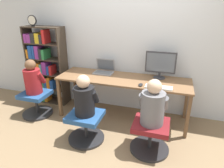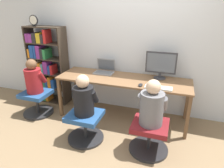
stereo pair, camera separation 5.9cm
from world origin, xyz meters
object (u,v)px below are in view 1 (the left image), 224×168
object	(u,v)px
bookshelf	(43,66)
office_chair_side	(36,102)
laptop	(104,70)
desk_clock	(32,20)
desktop_monitor	(160,65)
person_at_monitor	(153,105)
office_chair_right	(86,125)
person_at_laptop	(84,98)
keyboard	(159,87)
office_chair_left	(150,135)
person_near_shelf	(33,79)

from	to	relation	value
bookshelf	office_chair_side	bearing A→B (deg)	-74.21
laptop	desk_clock	bearing A→B (deg)	-176.34
desktop_monitor	laptop	world-z (taller)	desktop_monitor
person_at_monitor	office_chair_side	distance (m)	2.19
desktop_monitor	bookshelf	size ratio (longest dim) A/B	0.33
office_chair_right	office_chair_side	world-z (taller)	same
desktop_monitor	desk_clock	world-z (taller)	desk_clock
laptop	person_at_laptop	distance (m)	0.97
keyboard	person_at_laptop	bearing A→B (deg)	-151.01
laptop	person_at_monitor	xyz separation A→B (m)	(0.99, -0.91, -0.10)
office_chair_left	desk_clock	distance (m)	2.83
laptop	person_at_monitor	world-z (taller)	person_at_monitor
office_chair_left	desktop_monitor	bearing A→B (deg)	90.49
laptop	person_near_shelf	world-z (taller)	person_near_shelf
office_chair_right	office_chair_side	size ratio (longest dim) A/B	1.00
person_at_laptop	desk_clock	bearing A→B (deg)	147.56
bookshelf	office_chair_side	distance (m)	0.76
office_chair_left	person_at_monitor	bearing A→B (deg)	90.00
keyboard	person_at_monitor	bearing A→B (deg)	-92.76
office_chair_left	keyboard	bearing A→B (deg)	87.26
person_near_shelf	person_at_laptop	bearing A→B (deg)	-19.23
office_chair_left	office_chair_side	world-z (taller)	same
bookshelf	person_near_shelf	distance (m)	0.56
laptop	desk_clock	size ratio (longest dim) A/B	1.72
bookshelf	laptop	bearing A→B (deg)	0.82
laptop	person_near_shelf	bearing A→B (deg)	-153.74
laptop	person_near_shelf	xyz separation A→B (m)	(-1.12, -0.55, -0.10)
office_chair_side	person_at_monitor	bearing A→B (deg)	-9.53
laptop	person_at_laptop	bearing A→B (deg)	-87.18
keyboard	desk_clock	world-z (taller)	desk_clock
desk_clock	office_chair_left	bearing A→B (deg)	-19.71
keyboard	desk_clock	bearing A→B (deg)	171.72
office_chair_side	desk_clock	bearing A→B (deg)	113.89
bookshelf	office_chair_left	bearing A→B (deg)	-21.65
desktop_monitor	office_chair_left	xyz separation A→B (m)	(0.01, -0.93, -0.74)
office_chair_right	bookshelf	distance (m)	1.71
office_chair_left	bookshelf	size ratio (longest dim) A/B	0.36
desktop_monitor	person_at_laptop	distance (m)	1.38
person_at_monitor	office_chair_side	world-z (taller)	person_at_monitor
office_chair_left	desk_clock	size ratio (longest dim) A/B	2.72
desk_clock	keyboard	bearing A→B (deg)	-8.28
person_near_shelf	desk_clock	bearing A→B (deg)	114.08
desktop_monitor	desk_clock	bearing A→B (deg)	-177.59
laptop	keyboard	distance (m)	1.10
person_at_monitor	desk_clock	distance (m)	2.63
keyboard	person_near_shelf	size ratio (longest dim) A/B	0.66
person_at_monitor	person_at_laptop	size ratio (longest dim) A/B	1.04
bookshelf	desk_clock	xyz separation A→B (m)	(-0.06, -0.07, 0.88)
office_chair_left	person_at_laptop	distance (m)	1.05
keyboard	office_chair_side	xyz separation A→B (m)	(-2.13, -0.13, -0.52)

